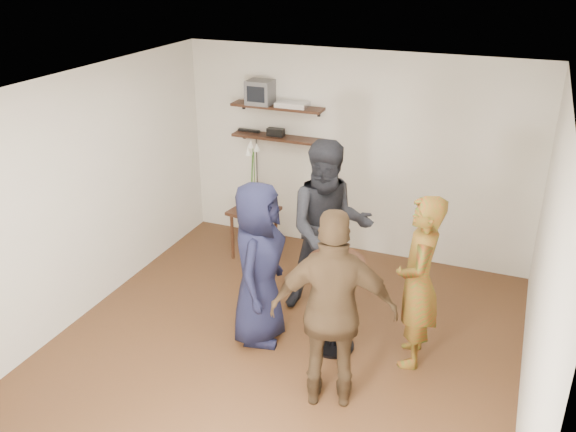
# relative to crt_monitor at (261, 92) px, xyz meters

# --- Properties ---
(room) EXTENTS (4.58, 5.08, 2.68)m
(room) POSITION_rel_crt_monitor_xyz_m (1.23, -2.38, -0.72)
(room) COLOR #432A15
(room) RESTS_ON ground
(shelf_upper) EXTENTS (1.20, 0.25, 0.04)m
(shelf_upper) POSITION_rel_crt_monitor_xyz_m (0.23, 0.00, -0.17)
(shelf_upper) COLOR black
(shelf_upper) RESTS_ON room
(shelf_lower) EXTENTS (1.20, 0.25, 0.04)m
(shelf_lower) POSITION_rel_crt_monitor_xyz_m (0.23, 0.00, -0.57)
(shelf_lower) COLOR black
(shelf_lower) RESTS_ON room
(crt_monitor) EXTENTS (0.32, 0.30, 0.30)m
(crt_monitor) POSITION_rel_crt_monitor_xyz_m (0.00, 0.00, 0.00)
(crt_monitor) COLOR #59595B
(crt_monitor) RESTS_ON shelf_upper
(dvd_deck) EXTENTS (0.40, 0.24, 0.06)m
(dvd_deck) POSITION_rel_crt_monitor_xyz_m (0.43, 0.00, -0.12)
(dvd_deck) COLOR silver
(dvd_deck) RESTS_ON shelf_upper
(radio) EXTENTS (0.22, 0.10, 0.10)m
(radio) POSITION_rel_crt_monitor_xyz_m (0.20, 0.00, -0.50)
(radio) COLOR black
(radio) RESTS_ON shelf_lower
(power_strip) EXTENTS (0.30, 0.05, 0.03)m
(power_strip) POSITION_rel_crt_monitor_xyz_m (-0.20, 0.05, -0.54)
(power_strip) COLOR black
(power_strip) RESTS_ON shelf_lower
(side_table) EXTENTS (0.60, 0.60, 0.64)m
(side_table) POSITION_rel_crt_monitor_xyz_m (0.12, -0.52, -1.49)
(side_table) COLOR black
(side_table) RESTS_ON room
(vase_lilies) EXTENTS (0.19, 0.19, 0.95)m
(vase_lilies) POSITION_rel_crt_monitor_xyz_m (0.11, -0.52, -1.08)
(vase_lilies) COLOR silver
(vase_lilies) RESTS_ON side_table
(drinks_table) EXTENTS (0.54, 0.54, 0.99)m
(drinks_table) POSITION_rel_crt_monitor_xyz_m (1.70, -2.07, -1.38)
(drinks_table) COLOR black
(drinks_table) RESTS_ON room
(wine_glass_fl) EXTENTS (0.06, 0.06, 0.19)m
(wine_glass_fl) POSITION_rel_crt_monitor_xyz_m (1.62, -2.11, -0.89)
(wine_glass_fl) COLOR silver
(wine_glass_fl) RESTS_ON drinks_table
(wine_glass_fr) EXTENTS (0.06, 0.06, 0.19)m
(wine_glass_fr) POSITION_rel_crt_monitor_xyz_m (1.78, -2.11, -0.90)
(wine_glass_fr) COLOR silver
(wine_glass_fr) RESTS_ON drinks_table
(wine_glass_bl) EXTENTS (0.06, 0.06, 0.19)m
(wine_glass_bl) POSITION_rel_crt_monitor_xyz_m (1.69, -2.00, -0.90)
(wine_glass_bl) COLOR silver
(wine_glass_bl) RESTS_ON drinks_table
(wine_glass_br) EXTENTS (0.06, 0.06, 0.19)m
(wine_glass_br) POSITION_rel_crt_monitor_xyz_m (1.73, -2.05, -0.89)
(wine_glass_br) COLOR silver
(wine_glass_br) RESTS_ON drinks_table
(person_plaid) EXTENTS (0.49, 0.68, 1.71)m
(person_plaid) POSITION_rel_crt_monitor_xyz_m (2.46, -1.96, -1.16)
(person_plaid) COLOR #A22B12
(person_plaid) RESTS_ON room
(person_dark) EXTENTS (1.15, 1.04, 1.92)m
(person_dark) POSITION_rel_crt_monitor_xyz_m (1.39, -1.36, -1.06)
(person_dark) COLOR black
(person_dark) RESTS_ON room
(person_navy) EXTENTS (0.65, 0.89, 1.69)m
(person_navy) POSITION_rel_crt_monitor_xyz_m (0.94, -2.17, -1.17)
(person_navy) COLOR black
(person_navy) RESTS_ON room
(person_brown) EXTENTS (1.15, 0.73, 1.83)m
(person_brown) POSITION_rel_crt_monitor_xyz_m (1.92, -2.81, -1.10)
(person_brown) COLOR #432F1C
(person_brown) RESTS_ON room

